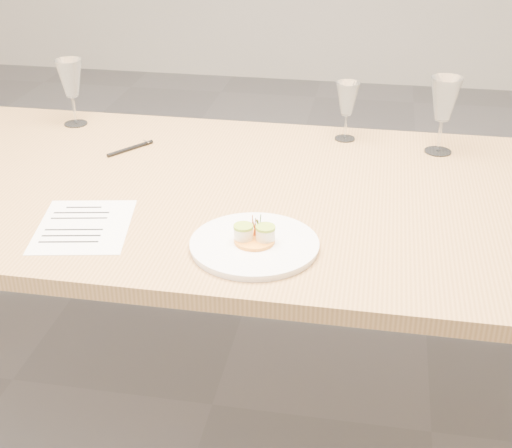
% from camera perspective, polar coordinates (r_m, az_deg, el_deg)
% --- Properties ---
extents(ground, '(7.00, 7.00, 0.00)m').
position_cam_1_polar(ground, '(2.29, -3.52, -14.22)').
color(ground, slate).
rests_on(ground, ground).
extents(dining_table, '(2.40, 1.00, 0.75)m').
position_cam_1_polar(dining_table, '(1.90, -4.11, 1.24)').
color(dining_table, tan).
rests_on(dining_table, ground).
extents(dinner_plate, '(0.29, 0.29, 0.07)m').
position_cam_1_polar(dinner_plate, '(1.57, -0.12, -1.58)').
color(dinner_plate, white).
rests_on(dinner_plate, dining_table).
extents(recipe_sheet, '(0.26, 0.30, 0.00)m').
position_cam_1_polar(recipe_sheet, '(1.71, -13.62, -0.16)').
color(recipe_sheet, white).
rests_on(recipe_sheet, dining_table).
extents(ballpoint_pen, '(0.10, 0.13, 0.01)m').
position_cam_1_polar(ballpoint_pen, '(2.12, -10.01, 5.99)').
color(ballpoint_pen, black).
rests_on(ballpoint_pen, dining_table).
extents(wine_glass_0, '(0.08, 0.08, 0.21)m').
position_cam_1_polar(wine_glass_0, '(2.32, -14.63, 11.11)').
color(wine_glass_0, white).
rests_on(wine_glass_0, dining_table).
extents(wine_glass_1, '(0.07, 0.07, 0.18)m').
position_cam_1_polar(wine_glass_1, '(2.14, 7.31, 9.81)').
color(wine_glass_1, white).
rests_on(wine_glass_1, dining_table).
extents(wine_glass_2, '(0.09, 0.09, 0.22)m').
position_cam_1_polar(wine_glass_2, '(2.09, 14.83, 9.53)').
color(wine_glass_2, white).
rests_on(wine_glass_2, dining_table).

